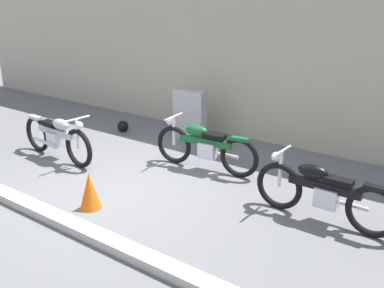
% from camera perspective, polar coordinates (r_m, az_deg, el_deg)
% --- Properties ---
extents(ground_plane, '(40.00, 40.00, 0.00)m').
position_cam_1_polar(ground_plane, '(7.09, -9.41, -5.80)').
color(ground_plane, slate).
extents(building_wall, '(18.00, 0.30, 3.44)m').
position_cam_1_polar(building_wall, '(9.41, 6.12, 11.44)').
color(building_wall, '#B2A893').
rests_on(building_wall, ground_plane).
extents(curb_strip, '(18.00, 0.24, 0.12)m').
position_cam_1_polar(curb_strip, '(6.33, -17.83, -9.09)').
color(curb_strip, '#B7B2A8').
rests_on(curb_strip, ground_plane).
extents(stone_marker, '(0.75, 0.21, 1.08)m').
position_cam_1_polar(stone_marker, '(9.12, -0.33, 3.74)').
color(stone_marker, '#9E9EA3').
rests_on(stone_marker, ground_plane).
extents(helmet, '(0.26, 0.26, 0.26)m').
position_cam_1_polar(helmet, '(9.95, -9.09, 2.34)').
color(helmet, black).
rests_on(helmet, ground_plane).
extents(traffic_cone, '(0.32, 0.32, 0.55)m').
position_cam_1_polar(traffic_cone, '(6.44, -13.28, -6.01)').
color(traffic_cone, orange).
rests_on(traffic_cone, ground_plane).
extents(motorcycle_green, '(2.01, 0.56, 0.90)m').
position_cam_1_polar(motorcycle_green, '(7.58, 1.65, -0.31)').
color(motorcycle_green, black).
rests_on(motorcycle_green, ground_plane).
extents(motorcycle_black, '(2.01, 0.56, 0.90)m').
position_cam_1_polar(motorcycle_black, '(6.12, 16.79, -6.10)').
color(motorcycle_black, black).
rests_on(motorcycle_black, ground_plane).
extents(motorcycle_silver, '(2.05, 0.57, 0.92)m').
position_cam_1_polar(motorcycle_silver, '(8.45, -17.35, 0.91)').
color(motorcycle_silver, black).
rests_on(motorcycle_silver, ground_plane).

